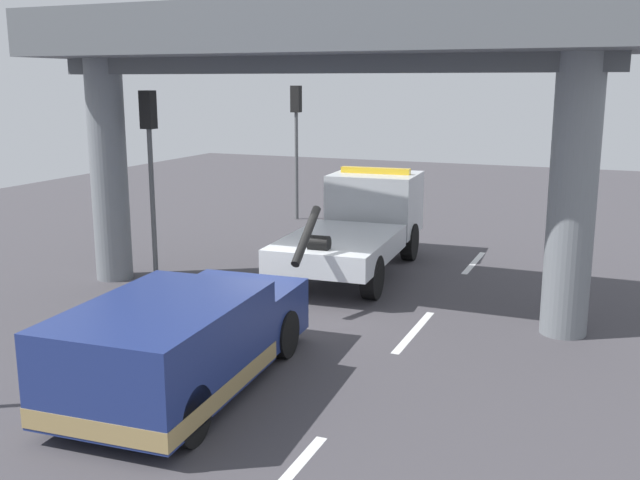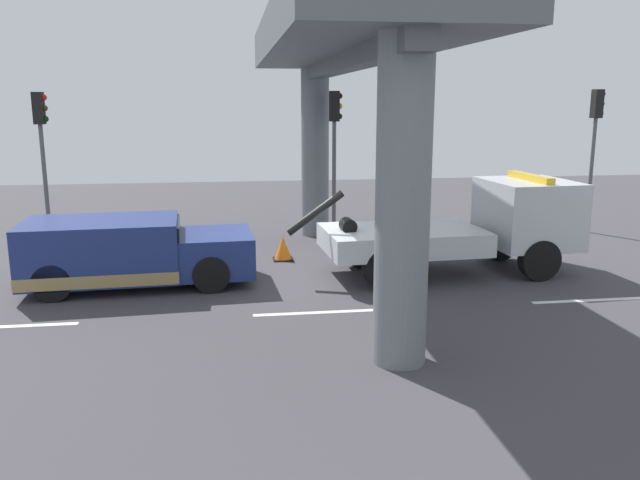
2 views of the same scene
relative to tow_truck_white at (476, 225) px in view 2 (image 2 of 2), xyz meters
name	(u,v)px [view 2 (image 2 of 2)]	position (x,y,z in m)	size (l,w,h in m)	color
ground_plane	(302,281)	(-4.41, -0.05, -1.25)	(60.00, 40.00, 0.10)	#423F44
lane_stripe_west	(8,326)	(-10.41, -2.68, -1.20)	(2.60, 0.16, 0.01)	silver
lane_stripe_mid	(316,313)	(-4.41, -2.68, -1.20)	(2.60, 0.16, 0.01)	silver
lane_stripe_east	(589,300)	(1.59, -2.68, -1.20)	(2.60, 0.16, 0.01)	silver
tow_truck_white	(476,225)	(0.00, 0.00, 0.00)	(7.31, 2.74, 2.46)	silver
towed_van_green	(128,253)	(-8.50, -0.05, -0.42)	(5.32, 2.49, 1.58)	navy
overpass_structure	(345,55)	(-3.38, -0.05, 4.10)	(3.60, 12.60, 6.29)	slate
traffic_light_near	(42,136)	(-11.39, 4.37, 2.08)	(0.39, 0.32, 4.51)	#515456
traffic_light_far	(335,133)	(-2.89, 4.37, 2.11)	(0.39, 0.32, 4.56)	#515456
traffic_light_mid	(595,130)	(5.61, 4.37, 2.16)	(0.39, 0.32, 4.63)	#515456
traffic_cone_orange	(283,249)	(-4.71, 1.95, -0.89)	(0.55, 0.55, 0.65)	orange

